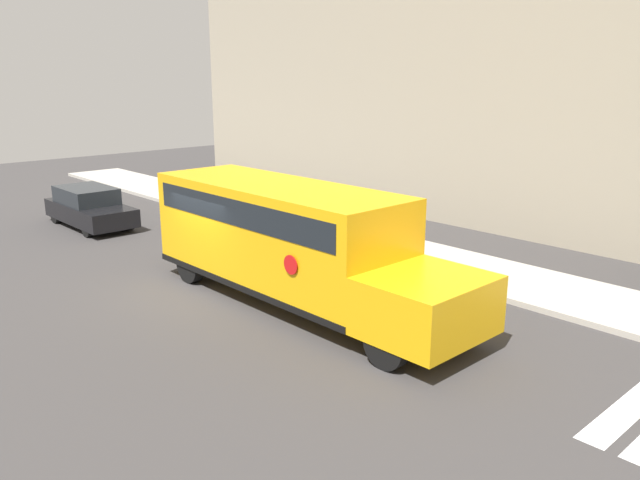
% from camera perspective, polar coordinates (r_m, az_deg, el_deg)
% --- Properties ---
extents(ground_plane, '(60.00, 60.00, 0.00)m').
position_cam_1_polar(ground_plane, '(17.06, -10.43, -4.49)').
color(ground_plane, '#3A3838').
extents(sidewalk_strip, '(44.00, 3.00, 0.15)m').
position_cam_1_polar(sidewalk_strip, '(21.05, 4.58, -0.35)').
color(sidewalk_strip, '#B2ADA3').
rests_on(sidewalk_strip, ground).
extents(building_backdrop, '(32.00, 4.00, 12.02)m').
position_cam_1_polar(building_backdrop, '(25.50, 15.19, 15.33)').
color(building_backdrop, '#9E937F').
rests_on(building_backdrop, ground).
extents(school_bus, '(9.56, 2.57, 2.94)m').
position_cam_1_polar(school_bus, '(15.54, -2.83, 0.29)').
color(school_bus, '#EAA80F').
rests_on(school_bus, ground).
extents(parked_car, '(4.47, 1.79, 1.48)m').
position_cam_1_polar(parked_car, '(25.19, -20.33, 2.82)').
color(parked_car, black).
rests_on(parked_car, ground).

